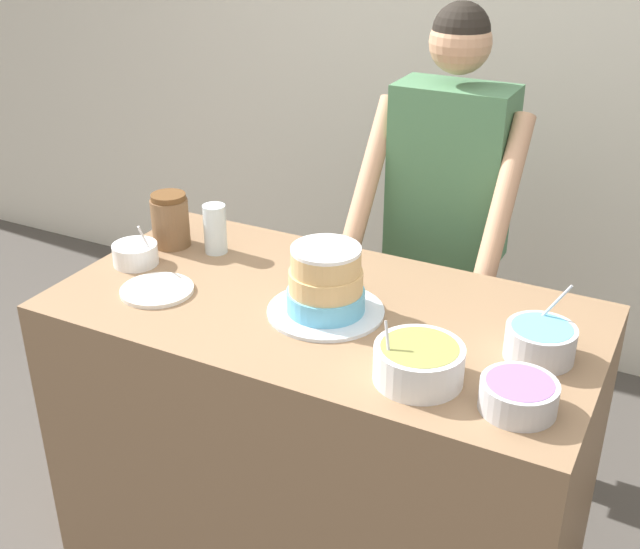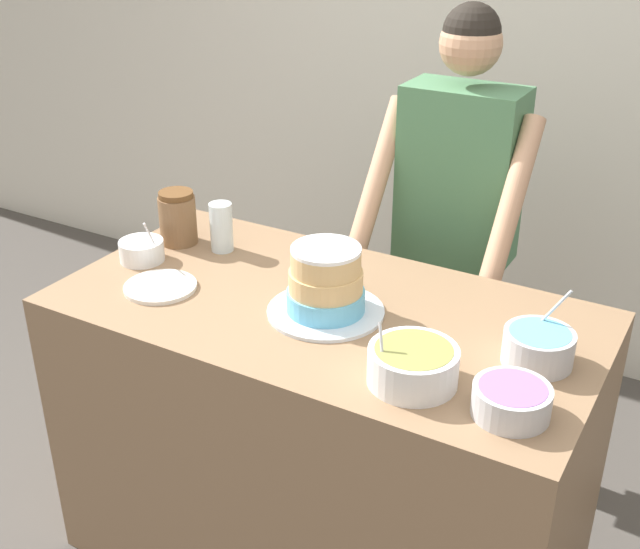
{
  "view_description": "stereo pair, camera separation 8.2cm",
  "coord_description": "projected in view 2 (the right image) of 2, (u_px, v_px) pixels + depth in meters",
  "views": [
    {
      "loc": [
        0.86,
        -1.3,
        1.94
      ],
      "look_at": [
        0.01,
        0.34,
        1.01
      ],
      "focal_mm": 45.0,
      "sensor_mm": 36.0,
      "label": 1
    },
    {
      "loc": [
        0.93,
        -1.26,
        1.94
      ],
      "look_at": [
        0.01,
        0.34,
        1.01
      ],
      "focal_mm": 45.0,
      "sensor_mm": 36.0,
      "label": 2
    }
  ],
  "objects": [
    {
      "name": "frosting_bowl_purple",
      "position": [
        511.0,
        400.0,
        1.71
      ],
      "size": [
        0.17,
        0.17,
        0.07
      ],
      "color": "silver",
      "rests_on": "counter"
    },
    {
      "name": "frosting_bowl_blue",
      "position": [
        538.0,
        346.0,
        1.89
      ],
      "size": [
        0.17,
        0.17,
        0.18
      ],
      "color": "silver",
      "rests_on": "counter"
    },
    {
      "name": "stoneware_jar",
      "position": [
        178.0,
        218.0,
        2.49
      ],
      "size": [
        0.12,
        0.12,
        0.17
      ],
      "color": "brown",
      "rests_on": "counter"
    },
    {
      "name": "wall_back",
      "position": [
        517.0,
        54.0,
        3.17
      ],
      "size": [
        10.0,
        0.05,
        2.6
      ],
      "color": "silver",
      "rests_on": "ground_plane"
    },
    {
      "name": "frosting_bowl_white",
      "position": [
        142.0,
        250.0,
        2.4
      ],
      "size": [
        0.13,
        0.13,
        0.14
      ],
      "color": "white",
      "rests_on": "counter"
    },
    {
      "name": "drinking_glass",
      "position": [
        221.0,
        227.0,
        2.44
      ],
      "size": [
        0.07,
        0.07,
        0.15
      ],
      "color": "silver",
      "rests_on": "counter"
    },
    {
      "name": "frosting_bowl_olive",
      "position": [
        413.0,
        364.0,
        1.81
      ],
      "size": [
        0.21,
        0.21,
        0.15
      ],
      "color": "white",
      "rests_on": "counter"
    },
    {
      "name": "person_baker",
      "position": [
        457.0,
        203.0,
        2.64
      ],
      "size": [
        0.51,
        0.45,
        1.6
      ],
      "color": "#2D2D38",
      "rests_on": "ground_plane"
    },
    {
      "name": "ceramic_plate",
      "position": [
        160.0,
        287.0,
        2.24
      ],
      "size": [
        0.2,
        0.2,
        0.01
      ],
      "color": "white",
      "rests_on": "counter"
    },
    {
      "name": "counter",
      "position": [
        324.0,
        440.0,
        2.36
      ],
      "size": [
        1.47,
        0.76,
        0.9
      ],
      "color": "#8C6B4C",
      "rests_on": "ground_plane"
    },
    {
      "name": "cake",
      "position": [
        326.0,
        285.0,
        2.09
      ],
      "size": [
        0.31,
        0.31,
        0.19
      ],
      "color": "silver",
      "rests_on": "counter"
    }
  ]
}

